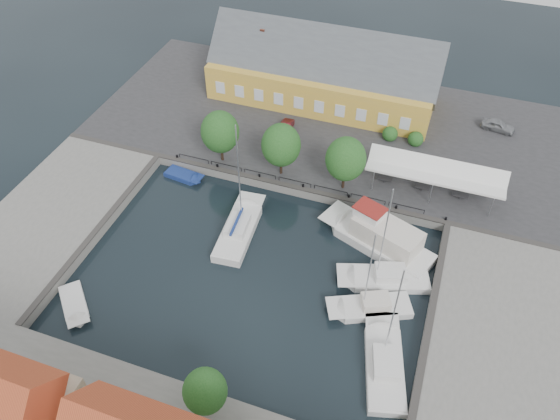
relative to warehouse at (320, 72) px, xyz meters
name	(u,v)px	position (x,y,z in m)	size (l,w,h in m)	color
ground	(259,262)	(2.60, -28.36, -4.43)	(140.00, 140.00, 0.00)	black
north_quay	(326,125)	(2.60, -5.36, -3.93)	(56.00, 26.00, 1.00)	#2D2D30
west_quay	(51,219)	(-19.40, -30.36, -3.93)	(12.00, 24.00, 1.00)	slate
east_quay	(498,344)	(24.60, -30.36, -3.93)	(12.00, 24.00, 1.00)	slate
quay_edge_fittings	(276,221)	(2.62, -23.61, -3.37)	(56.00, 24.72, 0.40)	#383533
warehouse	(320,72)	(0.00, 0.00, 0.00)	(28.56, 14.00, 9.55)	gold
tent_canopy	(436,172)	(16.60, -13.86, -0.74)	(14.00, 4.00, 2.83)	white
quay_trees	(281,145)	(0.60, -16.36, 0.45)	(18.20, 4.20, 6.30)	black
car_silver	(498,125)	(22.49, -0.11, -2.76)	(1.59, 3.95, 1.35)	#93969A
car_red	(285,128)	(-1.43, -9.04, -2.84)	(1.25, 3.59, 1.18)	#531318
center_sailboat	(239,230)	(-0.69, -25.34, -4.06)	(3.63, 9.80, 13.08)	white
trawler	(380,239)	(12.95, -22.45, -3.41)	(12.20, 7.57, 5.00)	white
east_boat_a	(385,279)	(14.40, -26.58, -4.17)	(8.88, 5.29, 12.04)	white
east_boat_b	(371,308)	(13.88, -30.19, -4.17)	(7.77, 5.33, 10.37)	white
east_boat_c	(384,365)	(16.08, -35.30, -4.17)	(5.12, 9.55, 11.69)	white
launch_sw	(75,305)	(-11.03, -38.54, -4.34)	(4.90, 4.89, 0.98)	white
launch_nw	(184,176)	(-9.86, -19.50, -4.34)	(4.60, 2.27, 0.88)	navy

